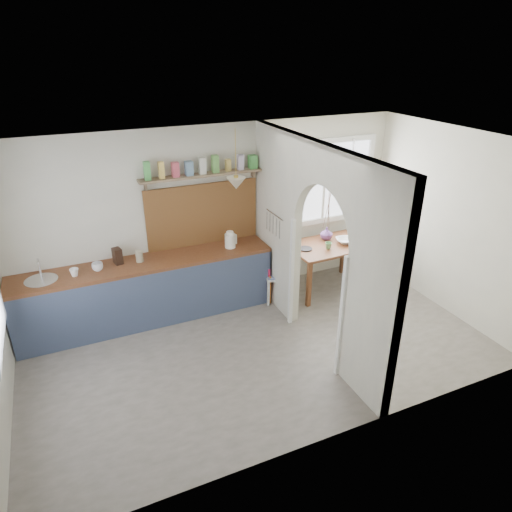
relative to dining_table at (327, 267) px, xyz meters
name	(u,v)px	position (x,y,z in m)	size (l,w,h in m)	color
floor	(261,349)	(-1.63, -1.04, -0.38)	(5.80, 3.20, 0.01)	gray
ceiling	(262,147)	(-1.63, -1.04, 2.22)	(5.80, 3.20, 0.01)	beige
walls	(262,258)	(-1.63, -1.04, 0.92)	(5.81, 3.21, 2.60)	beige
partition	(312,235)	(-0.93, -0.98, 1.07)	(0.12, 3.20, 2.60)	beige
nook_window	(324,182)	(0.17, 0.52, 1.22)	(1.76, 0.10, 1.30)	white
counter	(148,289)	(-2.76, 0.28, 0.08)	(3.50, 0.60, 0.90)	brown
sink	(41,281)	(-4.06, 0.26, 0.51)	(0.40, 0.40, 0.02)	silver
backsplash	(203,214)	(-1.83, 0.53, 0.97)	(1.65, 0.03, 0.90)	brown
shelf	(202,171)	(-1.83, 0.45, 1.63)	(1.75, 0.20, 0.21)	#846E4D
pendant_lamp	(236,183)	(-1.48, 0.11, 1.50)	(0.26, 0.26, 0.16)	beige
utensil_rail	(275,215)	(-1.02, -0.14, 1.07)	(0.02, 0.02, 0.50)	silver
dining_table	(327,267)	(0.00, 0.00, 0.00)	(1.22, 0.81, 0.76)	brown
chair_left	(278,273)	(-0.85, 0.02, 0.06)	(0.40, 0.40, 0.87)	white
chair_right	(371,253)	(0.85, 0.01, 0.07)	(0.41, 0.41, 0.90)	white
kettle	(230,239)	(-1.54, 0.24, 0.64)	(0.20, 0.16, 0.25)	white
mug_a	(74,272)	(-3.66, 0.20, 0.57)	(0.11, 0.11, 0.10)	white
mug_b	(98,267)	(-3.37, 0.24, 0.57)	(0.14, 0.14, 0.11)	white
knife_block	(117,256)	(-3.10, 0.36, 0.63)	(0.10, 0.14, 0.22)	black
jar	(139,256)	(-2.82, 0.29, 0.60)	(0.10, 0.10, 0.16)	gray
towel_magenta	(269,287)	(-1.05, -0.05, -0.11)	(0.02, 0.03, 0.59)	#BD2045
towel_orange	(270,290)	(-1.05, -0.10, -0.13)	(0.02, 0.03, 0.45)	#C5631E
bowl	(345,241)	(0.27, -0.04, 0.42)	(0.28, 0.28, 0.07)	white
table_cup	(328,246)	(-0.09, -0.12, 0.43)	(0.11, 0.11, 0.10)	#659A5C
plate	(305,249)	(-0.42, 0.00, 0.39)	(0.20, 0.20, 0.02)	black
vase	(326,233)	(0.07, 0.20, 0.48)	(0.19, 0.19, 0.20)	#683D7E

